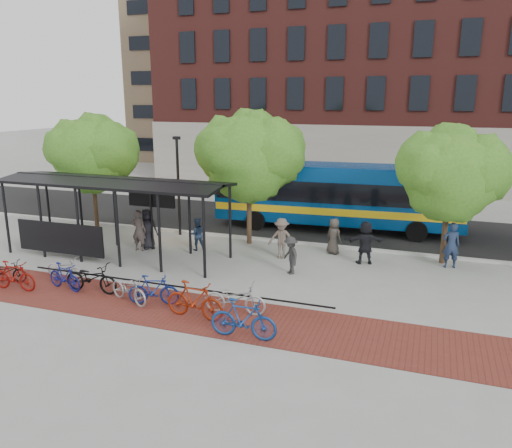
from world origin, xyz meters
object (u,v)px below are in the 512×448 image
(bike_6, at_px, (129,289))
(pedestrian_2, at_px, (197,234))
(pedestrian_9, at_px, (291,255))
(bike_3, at_px, (64,277))
(bike_7, at_px, (154,290))
(bike_11, at_px, (243,319))
(pedestrian_7, at_px, (451,245))
(bike_2, at_px, (65,268))
(pedestrian_3, at_px, (282,238))
(pedestrian_0, at_px, (148,229))
(pedestrian_6, at_px, (334,236))
(tree_b, at_px, (251,153))
(bus_shelter, at_px, (112,191))
(lamp_post_left, at_px, (178,183))
(bus, at_px, (337,193))
(bike_9, at_px, (195,300))
(tree_a, at_px, (93,151))
(bike_4, at_px, (91,278))
(pedestrian_5, at_px, (365,242))
(bike_0, at_px, (6,271))
(bike_1, at_px, (14,276))
(bike_10, at_px, (235,298))
(tree_c, at_px, (453,171))
(pedestrian_1, at_px, (139,230))

(bike_6, distance_m, pedestrian_2, 6.45)
(bike_6, height_order, pedestrian_9, pedestrian_9)
(bike_3, xyz_separation_m, bike_7, (3.88, -0.10, 0.03))
(bike_7, distance_m, bike_11, 4.08)
(bike_11, height_order, pedestrian_7, pedestrian_7)
(bike_2, distance_m, pedestrian_3, 9.15)
(pedestrian_0, height_order, pedestrian_6, pedestrian_0)
(tree_b, xyz_separation_m, pedestrian_3, (2.08, -1.79, -3.53))
(bike_7, bearing_deg, bike_3, 71.62)
(bus_shelter, relative_size, lamp_post_left, 2.07)
(bike_7, bearing_deg, pedestrian_3, -39.93)
(bus, bearing_deg, bike_11, -94.65)
(bike_9, bearing_deg, lamp_post_left, 34.89)
(tree_a, relative_size, pedestrian_2, 3.97)
(bike_4, relative_size, bike_7, 1.20)
(bike_2, relative_size, pedestrian_5, 0.93)
(bus, relative_size, bike_0, 7.93)
(bike_0, xyz_separation_m, pedestrian_3, (9.31, 6.44, 0.49))
(pedestrian_2, xyz_separation_m, pedestrian_5, (7.74, 0.65, 0.18))
(lamp_post_left, relative_size, pedestrian_0, 2.66)
(bus_shelter, distance_m, bike_1, 5.62)
(pedestrian_7, xyz_separation_m, pedestrian_9, (-6.18, -3.00, -0.20))
(tree_a, height_order, bike_0, tree_a)
(tree_a, relative_size, pedestrian_0, 3.20)
(bike_6, bearing_deg, lamp_post_left, 37.82)
(tree_a, relative_size, tree_b, 0.96)
(pedestrian_2, xyz_separation_m, pedestrian_3, (4.12, 0.12, 0.15))
(tree_a, bearing_deg, bike_0, -77.82)
(tree_b, bearing_deg, bike_0, -131.28)
(bike_7, relative_size, pedestrian_9, 1.14)
(tree_a, xyz_separation_m, bike_2, (3.72, -7.19, -3.78))
(bike_10, height_order, pedestrian_5, pedestrian_5)
(bike_2, xyz_separation_m, pedestrian_9, (8.30, 3.60, 0.32))
(tree_c, height_order, pedestrian_6, tree_c)
(bus_shelter, bearing_deg, pedestrian_0, 57.25)
(bike_3, height_order, bike_6, bike_3)
(bus, height_order, pedestrian_3, bus)
(bike_9, bearing_deg, bike_3, 88.04)
(bike_3, xyz_separation_m, pedestrian_3, (6.60, 6.33, 0.41))
(bike_10, bearing_deg, pedestrian_1, 47.66)
(bus_shelter, distance_m, pedestrian_5, 11.42)
(lamp_post_left, bearing_deg, pedestrian_5, -8.80)
(bus_shelter, bearing_deg, bike_1, -101.84)
(pedestrian_0, xyz_separation_m, pedestrian_1, (-0.22, -0.41, 0.01))
(bike_10, distance_m, bike_11, 1.80)
(bike_2, bearing_deg, bus, -33.36)
(bike_4, height_order, pedestrian_7, pedestrian_7)
(bus_shelter, relative_size, pedestrian_2, 6.82)
(tree_a, relative_size, tree_c, 1.04)
(tree_a, distance_m, pedestrian_1, 6.20)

